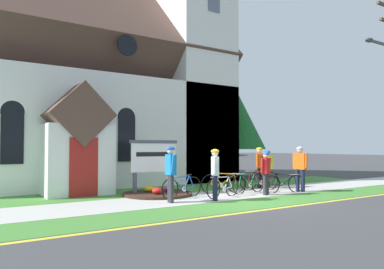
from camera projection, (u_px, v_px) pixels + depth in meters
The scene contains 22 objects.
ground at pixel (179, 189), 14.89m from camera, with size 140.00×140.00×0.00m, color #3D3D3F.
sidewalk_slab at pixel (171, 200), 11.83m from camera, with size 32.00×2.38×0.01m, color #B7B5AD.
grass_verge at pixel (206, 209), 10.11m from camera, with size 32.00×1.72×0.01m, color #427F33.
church_lawn at pixel (139, 192), 13.97m from camera, with size 24.00×2.70×0.01m, color #427F33.
curb_paint_stripe at pixel (228, 215), 9.26m from camera, with size 28.00×0.16×0.01m, color yellow.
church_building at pixel (106, 91), 19.04m from camera, with size 13.01×10.90×13.39m.
church_sign at pixel (154, 158), 13.31m from camera, with size 1.89×0.25×2.02m.
flower_bed at pixel (158, 193), 12.99m from camera, with size 2.53×2.53×0.34m.
bicycle_green at pixel (259, 181), 14.59m from camera, with size 1.69×0.49×0.83m.
bicycle_blue at pixel (284, 183), 13.73m from camera, with size 1.73×0.49×0.78m.
bicycle_black at pixel (182, 187), 12.36m from camera, with size 1.78×0.36×0.83m.
bicycle_silver at pixel (223, 183), 13.63m from camera, with size 1.70×0.61×0.84m.
bicycle_white at pixel (223, 187), 12.51m from camera, with size 1.67×0.40×0.78m.
bicycle_red at pixel (249, 183), 13.67m from camera, with size 1.78×0.26×0.82m.
cyclist_in_green_jersey at pixel (268, 166), 15.45m from camera, with size 0.65×0.30×1.63m.
cyclist_in_red_jersey at pixel (266, 170), 13.09m from camera, with size 0.61×0.37×1.59m.
cyclist_in_orange_jersey at pixel (215, 170), 11.69m from camera, with size 0.44×0.62×1.70m.
cyclist_in_white_jersey at pixel (171, 169), 11.26m from camera, with size 0.32×0.77×1.79m.
cyclist_in_yellow_jersey at pixel (259, 164), 15.18m from camera, with size 0.61×0.47×1.76m.
cyclist_in_blue_jersey at pixel (300, 165), 14.05m from camera, with size 0.32×0.71×1.79m.
roadside_conifer at pixel (229, 112), 20.95m from camera, with size 4.28×4.28×6.05m.
distant_hill at pixel (53, 156), 69.21m from camera, with size 77.84×53.93×26.17m, color #847A5B.
Camera 1 is at (-7.61, -8.89, 1.77)m, focal length 33.28 mm.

